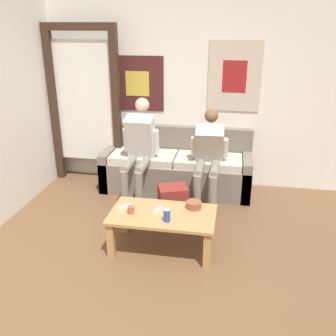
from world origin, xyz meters
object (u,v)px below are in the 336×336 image
object	(u,v)px
pillar_candle	(131,210)
game_controller_near_left	(125,207)
coffee_table	(163,220)
ceramic_bowl	(194,204)
backpack	(173,202)
couch	(177,169)
person_seated_teen	(208,155)
person_seated_adult	(139,147)
drink_can_blue	(167,215)
game_controller_near_right	(158,210)

from	to	relation	value
pillar_candle	game_controller_near_left	bearing A→B (deg)	132.44
coffee_table	ceramic_bowl	size ratio (longest dim) A/B	6.51
game_controller_near_left	backpack	bearing A→B (deg)	57.99
coffee_table	pillar_candle	xyz separation A→B (m)	(-0.31, -0.05, 0.11)
backpack	couch	bearing A→B (deg)	96.04
couch	person_seated_teen	distance (m)	0.65
person_seated_adult	drink_can_blue	bearing A→B (deg)	-64.99
backpack	coffee_table	bearing A→B (deg)	-89.40
pillar_candle	drink_can_blue	size ratio (longest dim) A/B	0.69
person_seated_teen	game_controller_near_right	distance (m)	1.19
couch	person_seated_teen	xyz separation A→B (m)	(0.44, -0.33, 0.34)
ceramic_bowl	coffee_table	bearing A→B (deg)	-150.99
person_seated_teen	person_seated_adult	bearing A→B (deg)	-179.49
coffee_table	game_controller_near_left	xyz separation A→B (m)	(-0.40, 0.05, 0.08)
couch	drink_can_blue	size ratio (longest dim) A/B	16.01
coffee_table	backpack	world-z (taller)	coffee_table
coffee_table	person_seated_adult	bearing A→B (deg)	114.92
game_controller_near_left	person_seated_adult	bearing A→B (deg)	96.24
drink_can_blue	pillar_candle	bearing A→B (deg)	166.44
person_seated_teen	couch	bearing A→B (deg)	143.25
person_seated_adult	ceramic_bowl	size ratio (longest dim) A/B	7.90
pillar_candle	game_controller_near_right	distance (m)	0.27
ceramic_bowl	game_controller_near_left	world-z (taller)	ceramic_bowl
backpack	game_controller_near_right	size ratio (longest dim) A/B	2.76
pillar_candle	drink_can_blue	xyz separation A→B (m)	(0.38, -0.09, 0.03)
backpack	ceramic_bowl	distance (m)	0.66
ceramic_bowl	game_controller_near_right	distance (m)	0.37
person_seated_adult	game_controller_near_left	distance (m)	1.11
person_seated_teen	game_controller_near_right	world-z (taller)	person_seated_teen
couch	person_seated_adult	distance (m)	0.67
person_seated_adult	pillar_candle	distance (m)	1.22
person_seated_teen	game_controller_near_left	size ratio (longest dim) A/B	8.79
coffee_table	backpack	distance (m)	0.70
game_controller_near_left	coffee_table	bearing A→B (deg)	-6.94
person_seated_adult	person_seated_teen	xyz separation A→B (m)	(0.87, 0.01, -0.05)
person_seated_teen	pillar_candle	xyz separation A→B (m)	(-0.66, -1.18, -0.20)
drink_can_blue	game_controller_near_left	distance (m)	0.51
couch	game_controller_near_right	world-z (taller)	couch
person_seated_teen	game_controller_near_right	size ratio (longest dim) A/B	7.86
backpack	drink_can_blue	world-z (taller)	drink_can_blue
game_controller_near_left	pillar_candle	bearing A→B (deg)	-47.56
person_seated_teen	pillar_candle	world-z (taller)	person_seated_teen
coffee_table	game_controller_near_left	bearing A→B (deg)	173.06
ceramic_bowl	person_seated_adult	bearing A→B (deg)	130.24
ceramic_bowl	drink_can_blue	bearing A→B (deg)	-125.90
coffee_table	couch	bearing A→B (deg)	93.50
coffee_table	game_controller_near_right	xyz separation A→B (m)	(-0.05, 0.03, 0.08)
couch	game_controller_near_right	xyz separation A→B (m)	(0.04, -1.43, 0.12)
couch	person_seated_adult	world-z (taller)	person_seated_adult
pillar_candle	game_controller_near_left	world-z (taller)	pillar_candle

